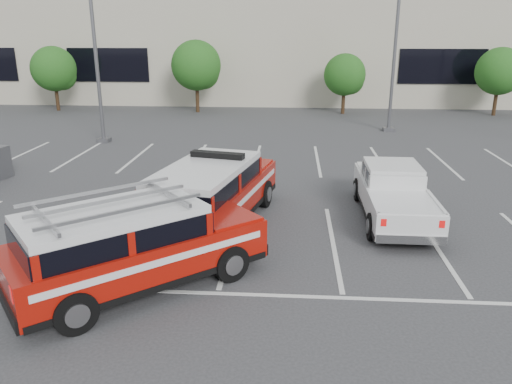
# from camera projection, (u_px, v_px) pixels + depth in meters

# --- Properties ---
(ground) EXTENTS (120.00, 120.00, 0.00)m
(ground) POSITION_uv_depth(u_px,v_px,m) (233.00, 241.00, 13.51)
(ground) COLOR #333335
(ground) RESTS_ON ground
(stall_markings) EXTENTS (23.00, 15.00, 0.01)m
(stall_markings) POSITION_uv_depth(u_px,v_px,m) (247.00, 190.00, 17.78)
(stall_markings) COLOR silver
(stall_markings) RESTS_ON ground
(convention_building) EXTENTS (60.00, 16.99, 13.20)m
(convention_building) POSITION_uv_depth(u_px,v_px,m) (277.00, 39.00, 42.26)
(convention_building) COLOR #BEB7A0
(convention_building) RESTS_ON ground
(tree_left) EXTENTS (3.07, 3.07, 4.42)m
(tree_left) POSITION_uv_depth(u_px,v_px,m) (55.00, 70.00, 34.57)
(tree_left) COLOR #3F2B19
(tree_left) RESTS_ON ground
(tree_mid_left) EXTENTS (3.37, 3.37, 4.85)m
(tree_mid_left) POSITION_uv_depth(u_px,v_px,m) (198.00, 67.00, 33.81)
(tree_mid_left) COLOR #3F2B19
(tree_mid_left) RESTS_ON ground
(tree_mid_right) EXTENTS (2.77, 2.77, 3.99)m
(tree_mid_right) POSITION_uv_depth(u_px,v_px,m) (346.00, 76.00, 33.30)
(tree_mid_right) COLOR #3F2B19
(tree_mid_right) RESTS_ON ground
(tree_right) EXTENTS (3.07, 3.07, 4.42)m
(tree_right) POSITION_uv_depth(u_px,v_px,m) (501.00, 73.00, 32.54)
(tree_right) COLOR #3F2B19
(tree_right) RESTS_ON ground
(light_pole_left) EXTENTS (0.90, 0.60, 10.24)m
(light_pole_left) POSITION_uv_depth(u_px,v_px,m) (94.00, 36.00, 23.83)
(light_pole_left) COLOR #59595E
(light_pole_left) RESTS_ON ground
(light_pole_mid) EXTENTS (0.90, 0.60, 10.24)m
(light_pole_mid) POSITION_uv_depth(u_px,v_px,m) (396.00, 35.00, 26.61)
(light_pole_mid) COLOR #59595E
(light_pole_mid) RESTS_ON ground
(fire_chief_suv) EXTENTS (3.41, 6.24, 2.08)m
(fire_chief_suv) POSITION_uv_depth(u_px,v_px,m) (212.00, 198.00, 14.34)
(fire_chief_suv) COLOR #980F07
(fire_chief_suv) RESTS_ON ground
(white_pickup) EXTENTS (1.83, 5.19, 1.59)m
(white_pickup) POSITION_uv_depth(u_px,v_px,m) (393.00, 198.00, 14.98)
(white_pickup) COLOR silver
(white_pickup) RESTS_ON ground
(ladder_suv) EXTENTS (5.53, 5.16, 2.15)m
(ladder_suv) POSITION_uv_depth(u_px,v_px,m) (134.00, 251.00, 10.84)
(ladder_suv) COLOR #980F07
(ladder_suv) RESTS_ON ground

